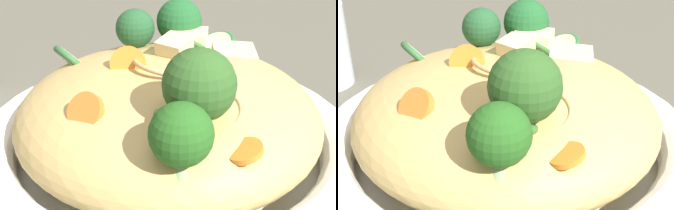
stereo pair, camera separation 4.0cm
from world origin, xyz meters
TOP-DOWN VIEW (x-y plane):
  - ground_plane at (0.00, 0.00)m, footprint 3.00×3.00m
  - serving_bowl at (0.00, 0.00)m, footprint 0.33×0.33m
  - noodle_heap at (0.00, 0.00)m, footprint 0.26×0.26m
  - broccoli_florets at (0.02, -0.01)m, footprint 0.20×0.19m
  - carrot_coins at (0.01, -0.05)m, footprint 0.16×0.09m
  - zucchini_slices at (-0.01, 0.01)m, footprint 0.21×0.17m
  - chicken_chunks at (0.01, 0.04)m, footprint 0.12×0.07m

SIDE VIEW (x-z plane):
  - ground_plane at x=0.00m, z-range 0.00..0.00m
  - serving_bowl at x=0.00m, z-range 0.00..0.06m
  - noodle_heap at x=0.00m, z-range 0.02..0.12m
  - zucchini_slices at x=-0.01m, z-range 0.08..0.13m
  - carrot_coins at x=0.01m, z-range 0.09..0.13m
  - chicken_chunks at x=0.01m, z-range 0.10..0.13m
  - broccoli_florets at x=0.02m, z-range 0.09..0.16m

